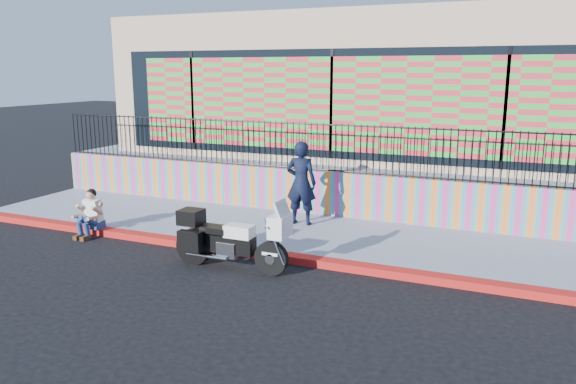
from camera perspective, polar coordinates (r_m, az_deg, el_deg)
The scene contains 10 objects.
ground at distance 11.45m, azimuth -2.62°, elevation -6.66°, with size 90.00×90.00×0.00m, color black.
red_curb at distance 11.43m, azimuth -2.62°, elevation -6.31°, with size 16.00×0.30×0.15m, color #B40C1D.
sidewalk at distance 12.86m, azimuth 0.62°, elevation -4.16°, with size 16.00×3.00×0.15m, color gray.
mural_wall at distance 14.15m, azimuth 3.14°, elevation -0.04°, with size 16.00×0.20×1.10m, color #DB398D.
metal_fence at distance 13.95m, azimuth 3.20°, elevation 4.58°, with size 15.80×0.04×1.20m, color black, non-canonical shape.
elevated_platform at distance 18.94m, azimuth 8.53°, elevation 2.77°, with size 16.00×10.00×1.25m, color gray.
storefront_building at distance 18.49m, azimuth 8.61°, elevation 10.71°, with size 14.00×8.06×4.00m.
police_motorcycle at distance 10.71m, azimuth -5.99°, elevation -4.68°, with size 2.31×0.76×1.44m.
police_officer at distance 13.09m, azimuth 1.34°, elevation 0.93°, with size 0.72×0.47×1.97m, color black.
seated_man at distance 13.49m, azimuth -19.57°, elevation -2.46°, with size 0.54×0.71×1.06m.
Camera 1 is at (4.78, -9.72, 3.72)m, focal length 35.00 mm.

